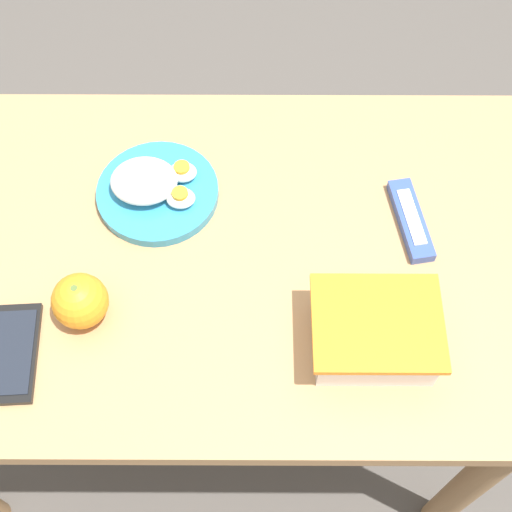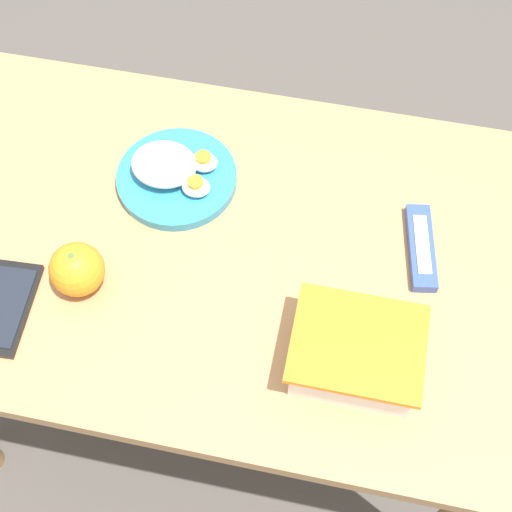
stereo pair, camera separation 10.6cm
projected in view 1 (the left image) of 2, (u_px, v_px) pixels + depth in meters
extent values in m
plane|color=#4C4742|center=(219.00, 401.00, 1.73)|extent=(10.00, 10.00, 0.00)
cube|color=#AD7F51|center=(199.00, 256.00, 1.12)|extent=(1.09, 0.64, 0.03)
cylinder|color=#936C45|center=(438.00, 234.00, 1.56)|extent=(0.05, 0.05, 0.69)
cylinder|color=#936C45|center=(474.00, 481.00, 1.29)|extent=(0.05, 0.05, 0.69)
cube|color=white|center=(374.00, 334.00, 1.00)|extent=(0.16, 0.13, 0.06)
cube|color=beige|center=(373.00, 337.00, 1.01)|extent=(0.15, 0.12, 0.04)
cube|color=orange|center=(378.00, 323.00, 0.97)|extent=(0.18, 0.15, 0.01)
ellipsoid|color=tan|center=(406.00, 330.00, 1.00)|extent=(0.05, 0.05, 0.03)
ellipsoid|color=tan|center=(342.00, 331.00, 1.00)|extent=(0.04, 0.05, 0.03)
sphere|color=orange|center=(80.00, 301.00, 1.01)|extent=(0.08, 0.08, 0.08)
cylinder|color=#4C662D|center=(74.00, 289.00, 0.98)|extent=(0.01, 0.01, 0.00)
cylinder|color=teal|center=(158.00, 193.00, 1.15)|extent=(0.20, 0.20, 0.02)
ellipsoid|color=white|center=(144.00, 181.00, 1.12)|extent=(0.11, 0.09, 0.05)
ellipsoid|color=white|center=(182.00, 172.00, 1.14)|extent=(0.05, 0.04, 0.02)
cylinder|color=#F4A823|center=(182.00, 167.00, 1.13)|extent=(0.03, 0.03, 0.01)
ellipsoid|color=white|center=(181.00, 198.00, 1.12)|extent=(0.05, 0.04, 0.02)
cylinder|color=#F4A823|center=(180.00, 193.00, 1.10)|extent=(0.03, 0.03, 0.01)
cube|color=#334C9E|center=(411.00, 220.00, 1.12)|extent=(0.06, 0.15, 0.02)
cube|color=white|center=(412.00, 217.00, 1.11)|extent=(0.04, 0.11, 0.00)
cube|color=black|center=(13.00, 353.00, 1.01)|extent=(0.08, 0.15, 0.01)
cube|color=black|center=(12.00, 352.00, 1.01)|extent=(0.07, 0.13, 0.00)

